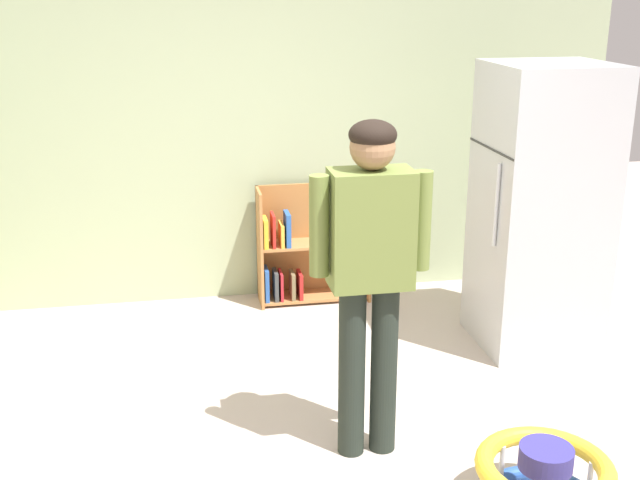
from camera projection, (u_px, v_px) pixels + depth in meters
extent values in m
plane|color=#BEAEA2|center=(318.00, 469.00, 3.79)|extent=(12.00, 12.00, 0.00)
cube|color=#A2B189|center=(258.00, 113.00, 5.55)|extent=(5.20, 0.06, 2.70)
cube|color=#B7BABF|center=(540.00, 209.00, 4.88)|extent=(0.70, 0.68, 1.78)
cylinder|color=silver|center=(496.00, 205.00, 4.63)|extent=(0.02, 0.02, 0.50)
cube|color=#333333|center=(491.00, 149.00, 4.70)|extent=(0.01, 0.67, 0.01)
cube|color=#B0733F|center=(260.00, 248.00, 5.62)|extent=(0.02, 0.28, 0.85)
cube|color=#B0733F|center=(366.00, 242.00, 5.76)|extent=(0.02, 0.28, 0.85)
cube|color=#A96E39|center=(311.00, 239.00, 5.81)|extent=(0.80, 0.02, 0.85)
cube|color=#B0733F|center=(314.00, 296.00, 5.81)|extent=(0.76, 0.24, 0.02)
cube|color=#B0733F|center=(314.00, 243.00, 5.68)|extent=(0.76, 0.24, 0.02)
cube|color=#2A58A7|center=(267.00, 284.00, 5.68)|extent=(0.03, 0.17, 0.24)
cube|color=gold|center=(266.00, 232.00, 5.56)|extent=(0.03, 0.17, 0.21)
cube|color=#393C3E|center=(275.00, 285.00, 5.70)|extent=(0.03, 0.17, 0.21)
cube|color=red|center=(273.00, 230.00, 5.57)|extent=(0.02, 0.17, 0.23)
cube|color=red|center=(281.00, 285.00, 5.71)|extent=(0.02, 0.17, 0.20)
cube|color=gold|center=(281.00, 234.00, 5.59)|extent=(0.02, 0.17, 0.16)
cube|color=brown|center=(292.00, 285.00, 5.72)|extent=(0.03, 0.17, 0.19)
cube|color=#2756A5|center=(287.00, 229.00, 5.58)|extent=(0.03, 0.17, 0.24)
cube|color=#AE1F1E|center=(300.00, 285.00, 5.73)|extent=(0.03, 0.17, 0.19)
cylinder|color=#212922|center=(352.00, 371.00, 3.80)|extent=(0.13, 0.13, 0.88)
cylinder|color=#212922|center=(384.00, 369.00, 3.83)|extent=(0.13, 0.13, 0.88)
cube|color=olive|center=(371.00, 229.00, 3.59)|extent=(0.38, 0.22, 0.55)
cylinder|color=olive|center=(319.00, 226.00, 3.54)|extent=(0.09, 0.09, 0.47)
cylinder|color=olive|center=(422.00, 221.00, 3.62)|extent=(0.09, 0.09, 0.47)
sphere|color=#986F4C|center=(373.00, 147.00, 3.47)|extent=(0.20, 0.20, 0.20)
ellipsoid|color=black|center=(373.00, 135.00, 3.46)|extent=(0.22, 0.22, 0.13)
torus|color=yellow|center=(545.00, 468.00, 3.42)|extent=(0.60, 0.60, 0.08)
cylinder|color=navy|center=(546.00, 458.00, 3.40)|extent=(0.23, 0.23, 0.10)
cylinder|color=silver|center=(502.00, 464.00, 3.61)|extent=(0.02, 0.02, 0.18)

